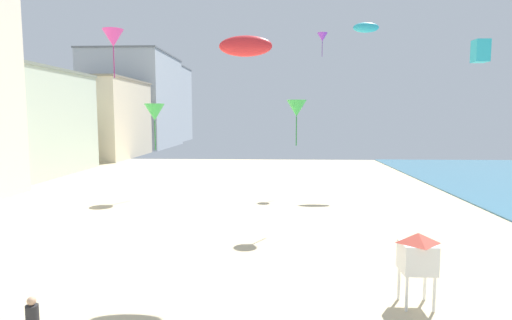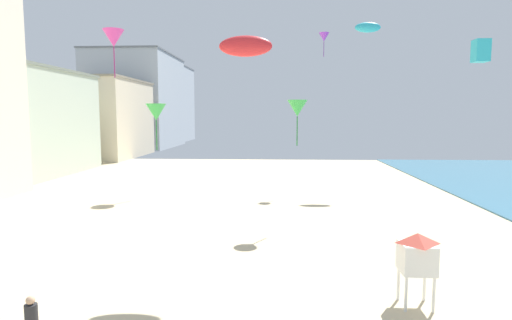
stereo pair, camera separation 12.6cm
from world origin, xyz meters
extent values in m
cube|color=#B7C6B2|center=(-24.61, 42.62, 5.57)|extent=(12.58, 16.14, 11.15)
cube|color=slate|center=(-24.61, 42.62, 11.30)|extent=(12.83, 16.47, 0.30)
cube|color=beige|center=(-24.61, 62.85, 5.87)|extent=(14.13, 17.11, 11.74)
cube|color=gray|center=(-24.61, 62.85, 11.89)|extent=(14.41, 17.45, 0.30)
cube|color=#ADB7C1|center=(-24.61, 83.79, 9.25)|extent=(14.90, 21.00, 18.50)
cube|color=slate|center=(-24.61, 83.79, 18.65)|extent=(15.20, 21.42, 0.30)
cube|color=#ADB7C1|center=(-24.61, 105.78, 9.24)|extent=(11.77, 15.32, 18.48)
cube|color=slate|center=(-24.61, 105.78, 18.63)|extent=(12.00, 15.63, 0.30)
cylinder|color=#262628|center=(-2.20, 8.51, 1.10)|extent=(0.34, 0.34, 0.60)
sphere|color=tan|center=(-2.20, 8.51, 1.52)|extent=(0.24, 0.24, 0.24)
cylinder|color=white|center=(8.70, 11.60, 0.60)|extent=(0.10, 0.10, 1.20)
cylinder|color=white|center=(9.60, 11.60, 0.60)|extent=(0.10, 0.10, 1.20)
cylinder|color=white|center=(8.70, 12.50, 0.60)|extent=(0.10, 0.10, 1.20)
cylinder|color=white|center=(9.60, 12.50, 0.60)|extent=(0.10, 0.10, 1.20)
cube|color=white|center=(9.15, 12.05, 1.70)|extent=(1.10, 1.10, 1.00)
pyramid|color=#D14C3D|center=(9.15, 12.05, 2.38)|extent=(1.10, 1.10, 0.35)
ellipsoid|color=#2DB7CC|center=(12.28, 36.89, 14.25)|extent=(2.28, 0.63, 0.89)
cone|color=purple|center=(8.48, 37.24, 13.52)|extent=(0.93, 0.93, 0.76)
cylinder|color=#63278B|center=(8.48, 37.24, 12.46)|extent=(0.05, 0.05, 1.36)
cone|color=green|center=(-5.37, 31.43, 6.75)|extent=(1.63, 1.63, 1.33)
cylinder|color=#277C35|center=(-5.37, 31.43, 4.90)|extent=(0.09, 0.09, 2.37)
cone|color=green|center=(5.53, 22.67, 6.90)|extent=(1.17, 1.17, 0.96)
cylinder|color=#277C35|center=(5.53, 22.67, 5.57)|extent=(0.06, 0.06, 1.70)
cone|color=#DB3D9E|center=(-2.78, 16.48, 9.85)|extent=(0.92, 0.92, 0.75)
cylinder|color=#992A6E|center=(-2.78, 16.48, 8.81)|extent=(0.05, 0.05, 1.34)
cube|color=#2DB7CC|center=(11.63, 13.68, 8.78)|extent=(0.50, 0.50, 0.79)
ellipsoid|color=red|center=(3.02, 16.37, 9.44)|extent=(2.29, 0.64, 0.89)
camera|label=1|loc=(4.35, -2.09, 6.49)|focal=29.68mm
camera|label=2|loc=(4.48, -2.09, 6.49)|focal=29.68mm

